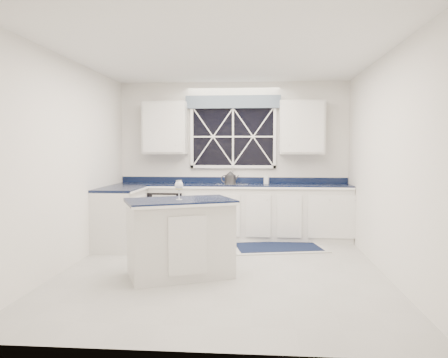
# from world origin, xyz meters

# --- Properties ---
(ground) EXTENTS (4.50, 4.50, 0.00)m
(ground) POSITION_xyz_m (0.00, 0.00, 0.00)
(ground) COLOR #A2A29E
(ground) RESTS_ON ground
(back_wall) EXTENTS (4.00, 0.10, 2.70)m
(back_wall) POSITION_xyz_m (0.00, 2.25, 1.35)
(back_wall) COLOR silver
(back_wall) RESTS_ON ground
(base_cabinets) EXTENTS (3.99, 1.60, 0.90)m
(base_cabinets) POSITION_xyz_m (-0.33, 1.78, 0.45)
(base_cabinets) COLOR silver
(base_cabinets) RESTS_ON ground
(countertop) EXTENTS (3.98, 0.64, 0.04)m
(countertop) POSITION_xyz_m (0.00, 1.95, 0.92)
(countertop) COLOR black
(countertop) RESTS_ON base_cabinets
(dishwasher) EXTENTS (0.60, 0.58, 0.82)m
(dishwasher) POSITION_xyz_m (-1.10, 1.95, 0.41)
(dishwasher) COLOR black
(dishwasher) RESTS_ON ground
(window) EXTENTS (1.65, 0.09, 1.26)m
(window) POSITION_xyz_m (0.00, 2.20, 1.83)
(window) COLOR black
(window) RESTS_ON ground
(upper_cabinets) EXTENTS (3.10, 0.34, 0.90)m
(upper_cabinets) POSITION_xyz_m (0.00, 2.08, 1.90)
(upper_cabinets) COLOR silver
(upper_cabinets) RESTS_ON ground
(faucet) EXTENTS (0.05, 0.20, 0.30)m
(faucet) POSITION_xyz_m (0.00, 2.14, 1.10)
(faucet) COLOR silver
(faucet) RESTS_ON countertop
(island) EXTENTS (1.45, 1.20, 0.93)m
(island) POSITION_xyz_m (-0.49, -0.28, 0.47)
(island) COLOR silver
(island) RESTS_ON ground
(rug) EXTENTS (1.57, 1.14, 0.02)m
(rug) POSITION_xyz_m (0.75, 1.32, 0.01)
(rug) COLOR #AFAFAA
(rug) RESTS_ON ground
(kettle) EXTENTS (0.31, 0.23, 0.22)m
(kettle) POSITION_xyz_m (-0.04, 1.99, 1.04)
(kettle) COLOR #2A2B2D
(kettle) RESTS_ON countertop
(wine_glass) EXTENTS (0.10, 0.10, 0.23)m
(wine_glass) POSITION_xyz_m (-0.50, -0.30, 1.09)
(wine_glass) COLOR white
(wine_glass) RESTS_ON island
(soap_bottle) EXTENTS (0.09, 0.09, 0.17)m
(soap_bottle) POSITION_xyz_m (0.58, 2.06, 1.03)
(soap_bottle) COLOR silver
(soap_bottle) RESTS_ON countertop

